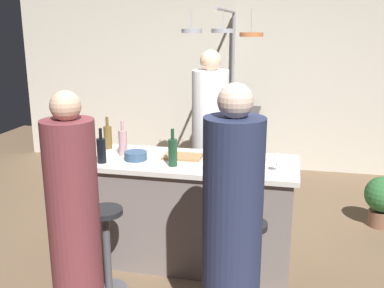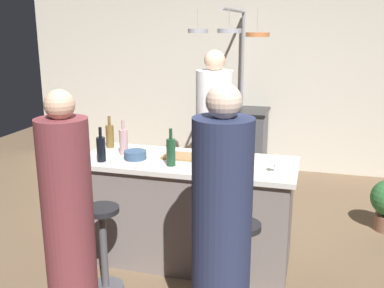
{
  "view_description": "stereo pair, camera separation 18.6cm",
  "coord_description": "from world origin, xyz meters",
  "px_view_note": "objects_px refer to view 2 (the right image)",
  "views": [
    {
      "loc": [
        0.8,
        -3.43,
        1.98
      ],
      "look_at": [
        0.0,
        0.15,
        1.0
      ],
      "focal_mm": 41.75,
      "sensor_mm": 36.0,
      "label": 1
    },
    {
      "loc": [
        0.98,
        -3.38,
        1.98
      ],
      "look_at": [
        0.0,
        0.15,
        1.0
      ],
      "focal_mm": 41.75,
      "sensor_mm": 36.0,
      "label": 2
    }
  ],
  "objects_px": {
    "chef": "(214,142)",
    "mixing_bowl_blue": "(135,155)",
    "wine_bottle_dark": "(101,149)",
    "bar_stool_left": "(103,245)",
    "bar_stool_right": "(241,264)",
    "mixing_bowl_ceramic": "(221,156)",
    "wine_bottle_amber": "(110,136)",
    "guest_left": "(68,218)",
    "wine_glass_by_chef": "(241,158)",
    "wine_glass_near_right_guest": "(275,159)",
    "guest_right": "(221,235)",
    "wine_bottle_green": "(171,151)",
    "pepper_mill": "(222,143)",
    "cutting_board": "(182,156)",
    "wine_bottle_rose": "(124,141)",
    "stove_range": "(237,141)"
  },
  "relations": [
    {
      "from": "chef",
      "to": "mixing_bowl_blue",
      "type": "height_order",
      "value": "chef"
    },
    {
      "from": "wine_bottle_dark",
      "to": "bar_stool_left",
      "type": "bearing_deg",
      "value": -65.21
    },
    {
      "from": "bar_stool_right",
      "to": "mixing_bowl_ceramic",
      "type": "distance_m",
      "value": 0.93
    },
    {
      "from": "wine_bottle_amber",
      "to": "guest_left",
      "type": "bearing_deg",
      "value": -78.15
    },
    {
      "from": "wine_glass_by_chef",
      "to": "wine_glass_near_right_guest",
      "type": "bearing_deg",
      "value": 10.03
    },
    {
      "from": "guest_right",
      "to": "wine_bottle_amber",
      "type": "xyz_separation_m",
      "value": [
        -1.29,
        1.21,
        0.23
      ]
    },
    {
      "from": "wine_glass_near_right_guest",
      "to": "mixing_bowl_ceramic",
      "type": "bearing_deg",
      "value": 156.58
    },
    {
      "from": "wine_bottle_green",
      "to": "wine_bottle_amber",
      "type": "relative_size",
      "value": 1.04
    },
    {
      "from": "guest_right",
      "to": "wine_bottle_green",
      "type": "height_order",
      "value": "guest_right"
    },
    {
      "from": "chef",
      "to": "guest_left",
      "type": "xyz_separation_m",
      "value": [
        -0.55,
        -1.92,
        -0.07
      ]
    },
    {
      "from": "guest_left",
      "to": "pepper_mill",
      "type": "height_order",
      "value": "guest_left"
    },
    {
      "from": "guest_left",
      "to": "pepper_mill",
      "type": "relative_size",
      "value": 7.61
    },
    {
      "from": "cutting_board",
      "to": "wine_glass_by_chef",
      "type": "bearing_deg",
      "value": -24.65
    },
    {
      "from": "cutting_board",
      "to": "mixing_bowl_ceramic",
      "type": "height_order",
      "value": "mixing_bowl_ceramic"
    },
    {
      "from": "wine_bottle_amber",
      "to": "wine_glass_by_chef",
      "type": "height_order",
      "value": "wine_bottle_amber"
    },
    {
      "from": "bar_stool_left",
      "to": "wine_bottle_amber",
      "type": "distance_m",
      "value": 1.08
    },
    {
      "from": "wine_bottle_green",
      "to": "pepper_mill",
      "type": "bearing_deg",
      "value": 52.28
    },
    {
      "from": "guest_right",
      "to": "cutting_board",
      "type": "xyz_separation_m",
      "value": [
        -0.57,
        1.08,
        0.13
      ]
    },
    {
      "from": "guest_left",
      "to": "mixing_bowl_blue",
      "type": "bearing_deg",
      "value": 82.69
    },
    {
      "from": "cutting_board",
      "to": "wine_bottle_rose",
      "type": "distance_m",
      "value": 0.53
    },
    {
      "from": "guest_right",
      "to": "mixing_bowl_blue",
      "type": "xyz_separation_m",
      "value": [
        -0.93,
        0.94,
        0.16
      ]
    },
    {
      "from": "guest_right",
      "to": "wine_glass_by_chef",
      "type": "height_order",
      "value": "guest_right"
    },
    {
      "from": "chef",
      "to": "guest_left",
      "type": "bearing_deg",
      "value": -105.97
    },
    {
      "from": "wine_bottle_dark",
      "to": "mixing_bowl_blue",
      "type": "xyz_separation_m",
      "value": [
        0.24,
        0.14,
        -0.07
      ]
    },
    {
      "from": "bar_stool_right",
      "to": "wine_bottle_amber",
      "type": "height_order",
      "value": "wine_bottle_amber"
    },
    {
      "from": "chef",
      "to": "wine_bottle_amber",
      "type": "distance_m",
      "value": 1.11
    },
    {
      "from": "wine_bottle_amber",
      "to": "cutting_board",
      "type": "bearing_deg",
      "value": -10.28
    },
    {
      "from": "chef",
      "to": "wine_bottle_dark",
      "type": "height_order",
      "value": "chef"
    },
    {
      "from": "mixing_bowl_blue",
      "to": "guest_right",
      "type": "bearing_deg",
      "value": -45.13
    },
    {
      "from": "chef",
      "to": "mixing_bowl_ceramic",
      "type": "height_order",
      "value": "chef"
    },
    {
      "from": "guest_right",
      "to": "mixing_bowl_blue",
      "type": "height_order",
      "value": "guest_right"
    },
    {
      "from": "guest_left",
      "to": "guest_right",
      "type": "distance_m",
      "value": 1.05
    },
    {
      "from": "wine_glass_near_right_guest",
      "to": "wine_glass_by_chef",
      "type": "bearing_deg",
      "value": -169.97
    },
    {
      "from": "guest_left",
      "to": "wine_glass_by_chef",
      "type": "bearing_deg",
      "value": 38.04
    },
    {
      "from": "pepper_mill",
      "to": "mixing_bowl_ceramic",
      "type": "bearing_deg",
      "value": -78.41
    },
    {
      "from": "pepper_mill",
      "to": "wine_glass_near_right_guest",
      "type": "bearing_deg",
      "value": -37.82
    },
    {
      "from": "guest_left",
      "to": "bar_stool_right",
      "type": "relative_size",
      "value": 2.35
    },
    {
      "from": "wine_bottle_amber",
      "to": "guest_right",
      "type": "bearing_deg",
      "value": -43.21
    },
    {
      "from": "bar_stool_right",
      "to": "wine_glass_near_right_guest",
      "type": "relative_size",
      "value": 4.66
    },
    {
      "from": "bar_stool_left",
      "to": "wine_bottle_rose",
      "type": "bearing_deg",
      "value": 98.44
    },
    {
      "from": "wine_glass_near_right_guest",
      "to": "mixing_bowl_blue",
      "type": "relative_size",
      "value": 0.79
    },
    {
      "from": "cutting_board",
      "to": "mixing_bowl_ceramic",
      "type": "distance_m",
      "value": 0.34
    },
    {
      "from": "bar_stool_right",
      "to": "wine_bottle_rose",
      "type": "bearing_deg",
      "value": 150.49
    },
    {
      "from": "pepper_mill",
      "to": "mixing_bowl_blue",
      "type": "height_order",
      "value": "pepper_mill"
    },
    {
      "from": "stove_range",
      "to": "bar_stool_right",
      "type": "distance_m",
      "value": 3.12
    },
    {
      "from": "stove_range",
      "to": "wine_bottle_rose",
      "type": "relative_size",
      "value": 2.95
    },
    {
      "from": "wine_glass_by_chef",
      "to": "guest_left",
      "type": "bearing_deg",
      "value": -141.96
    },
    {
      "from": "wine_glass_near_right_guest",
      "to": "wine_bottle_green",
      "type": "bearing_deg",
      "value": -177.42
    },
    {
      "from": "guest_right",
      "to": "wine_glass_near_right_guest",
      "type": "bearing_deg",
      "value": 76.07
    },
    {
      "from": "guest_right",
      "to": "wine_bottle_amber",
      "type": "distance_m",
      "value": 1.79
    }
  ]
}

